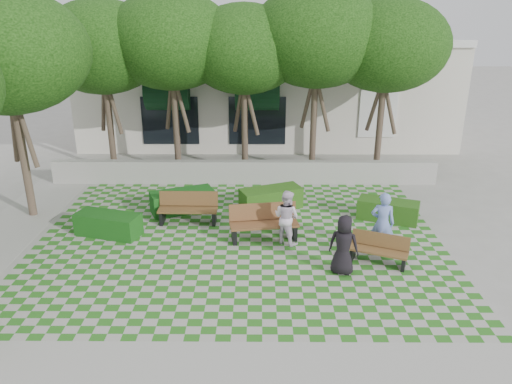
{
  "coord_description": "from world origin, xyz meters",
  "views": [
    {
      "loc": [
        0.59,
        -12.35,
        6.67
      ],
      "look_at": [
        0.5,
        1.5,
        1.4
      ],
      "focal_mm": 35.0,
      "sensor_mm": 36.0,
      "label": 1
    }
  ],
  "objects_px": {
    "bench_mid": "(264,223)",
    "hedge_west": "(108,224)",
    "hedge_midright": "(271,198)",
    "person_dark": "(344,245)",
    "hedge_midleft": "(182,201)",
    "person_white": "(286,217)",
    "person_blue": "(382,223)",
    "hedge_east": "(388,210)",
    "bench_east": "(379,250)",
    "bench_west": "(188,209)"
  },
  "relations": [
    {
      "from": "bench_east",
      "to": "person_blue",
      "type": "bearing_deg",
      "value": 95.57
    },
    {
      "from": "hedge_midleft",
      "to": "bench_east",
      "type": "bearing_deg",
      "value": -31.44
    },
    {
      "from": "bench_mid",
      "to": "person_white",
      "type": "xyz_separation_m",
      "value": [
        0.66,
        -0.26,
        0.31
      ]
    },
    {
      "from": "hedge_midleft",
      "to": "person_white",
      "type": "bearing_deg",
      "value": -34.84
    },
    {
      "from": "hedge_midleft",
      "to": "person_blue",
      "type": "distance_m",
      "value": 6.76
    },
    {
      "from": "bench_west",
      "to": "person_blue",
      "type": "height_order",
      "value": "person_blue"
    },
    {
      "from": "bench_east",
      "to": "bench_west",
      "type": "bearing_deg",
      "value": 177.08
    },
    {
      "from": "hedge_midleft",
      "to": "person_white",
      "type": "height_order",
      "value": "person_white"
    },
    {
      "from": "hedge_east",
      "to": "person_blue",
      "type": "relative_size",
      "value": 1.05
    },
    {
      "from": "bench_west",
      "to": "hedge_midright",
      "type": "relative_size",
      "value": 0.91
    },
    {
      "from": "bench_mid",
      "to": "hedge_east",
      "type": "relative_size",
      "value": 1.1
    },
    {
      "from": "hedge_midleft",
      "to": "person_blue",
      "type": "height_order",
      "value": "person_blue"
    },
    {
      "from": "person_dark",
      "to": "person_white",
      "type": "xyz_separation_m",
      "value": [
        -1.39,
        1.76,
        0.01
      ]
    },
    {
      "from": "hedge_east",
      "to": "person_white",
      "type": "relative_size",
      "value": 1.17
    },
    {
      "from": "bench_west",
      "to": "hedge_midright",
      "type": "height_order",
      "value": "bench_west"
    },
    {
      "from": "hedge_east",
      "to": "hedge_west",
      "type": "distance_m",
      "value": 8.88
    },
    {
      "from": "bench_west",
      "to": "person_blue",
      "type": "distance_m",
      "value": 6.1
    },
    {
      "from": "bench_east",
      "to": "hedge_west",
      "type": "bearing_deg",
      "value": -169.62
    },
    {
      "from": "hedge_midright",
      "to": "person_white",
      "type": "height_order",
      "value": "person_white"
    },
    {
      "from": "bench_east",
      "to": "bench_mid",
      "type": "height_order",
      "value": "bench_mid"
    },
    {
      "from": "bench_west",
      "to": "hedge_west",
      "type": "relative_size",
      "value": 0.97
    },
    {
      "from": "hedge_midright",
      "to": "person_dark",
      "type": "xyz_separation_m",
      "value": [
        1.78,
        -4.39,
        0.45
      ]
    },
    {
      "from": "person_dark",
      "to": "bench_west",
      "type": "bearing_deg",
      "value": -14.9
    },
    {
      "from": "bench_west",
      "to": "hedge_midleft",
      "type": "bearing_deg",
      "value": 110.2
    },
    {
      "from": "hedge_midleft",
      "to": "person_dark",
      "type": "xyz_separation_m",
      "value": [
        4.79,
        -4.12,
        0.45
      ]
    },
    {
      "from": "bench_mid",
      "to": "hedge_west",
      "type": "height_order",
      "value": "bench_mid"
    },
    {
      "from": "hedge_west",
      "to": "hedge_east",
      "type": "bearing_deg",
      "value": 7.63
    },
    {
      "from": "hedge_east",
      "to": "hedge_midright",
      "type": "bearing_deg",
      "value": 165.9
    },
    {
      "from": "person_dark",
      "to": "person_white",
      "type": "relative_size",
      "value": 0.99
    },
    {
      "from": "bench_mid",
      "to": "hedge_west",
      "type": "distance_m",
      "value": 4.75
    },
    {
      "from": "person_blue",
      "to": "hedge_midright",
      "type": "bearing_deg",
      "value": -35.58
    },
    {
      "from": "bench_east",
      "to": "person_white",
      "type": "relative_size",
      "value": 0.99
    },
    {
      "from": "bench_mid",
      "to": "hedge_midright",
      "type": "relative_size",
      "value": 1.01
    },
    {
      "from": "bench_mid",
      "to": "hedge_west",
      "type": "xyz_separation_m",
      "value": [
        -4.74,
        0.25,
        -0.17
      ]
    },
    {
      "from": "bench_mid",
      "to": "hedge_midleft",
      "type": "height_order",
      "value": "bench_mid"
    },
    {
      "from": "hedge_east",
      "to": "bench_east",
      "type": "bearing_deg",
      "value": -108.07
    },
    {
      "from": "hedge_midleft",
      "to": "person_blue",
      "type": "bearing_deg",
      "value": -26.27
    },
    {
      "from": "bench_east",
      "to": "bench_west",
      "type": "relative_size",
      "value": 0.86
    },
    {
      "from": "bench_east",
      "to": "hedge_east",
      "type": "height_order",
      "value": "bench_east"
    },
    {
      "from": "bench_west",
      "to": "person_dark",
      "type": "height_order",
      "value": "person_dark"
    },
    {
      "from": "person_blue",
      "to": "hedge_midleft",
      "type": "bearing_deg",
      "value": -14.84
    },
    {
      "from": "bench_east",
      "to": "bench_west",
      "type": "height_order",
      "value": "bench_west"
    },
    {
      "from": "bench_mid",
      "to": "hedge_west",
      "type": "bearing_deg",
      "value": 168.22
    },
    {
      "from": "hedge_midleft",
      "to": "hedge_west",
      "type": "relative_size",
      "value": 1.06
    },
    {
      "from": "hedge_midleft",
      "to": "hedge_west",
      "type": "height_order",
      "value": "hedge_midleft"
    },
    {
      "from": "hedge_midright",
      "to": "person_blue",
      "type": "distance_m",
      "value": 4.48
    },
    {
      "from": "bench_mid",
      "to": "person_blue",
      "type": "height_order",
      "value": "person_blue"
    },
    {
      "from": "bench_west",
      "to": "person_blue",
      "type": "relative_size",
      "value": 1.04
    },
    {
      "from": "bench_mid",
      "to": "hedge_east",
      "type": "distance_m",
      "value": 4.31
    },
    {
      "from": "hedge_east",
      "to": "person_white",
      "type": "height_order",
      "value": "person_white"
    }
  ]
}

